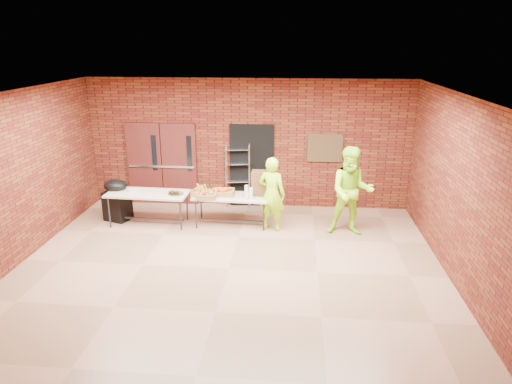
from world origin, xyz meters
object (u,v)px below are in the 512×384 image
table_left (148,195)px  table_right (231,198)px  covered_grill (117,200)px  volunteer_man (351,191)px  wire_rack (238,176)px  coffee_dispenser (261,183)px  volunteer_woman (272,194)px

table_left → table_right: (1.90, 0.10, -0.05)m
covered_grill → volunteer_man: 5.40m
table_left → covered_grill: size_ratio=1.89×
table_right → wire_rack: bearing=92.7°
coffee_dispenser → volunteer_man: (1.98, -0.43, 0.00)m
coffee_dispenser → volunteer_woman: 0.46m
wire_rack → table_left: size_ratio=0.87×
table_left → covered_grill: 0.87m
volunteer_woman → volunteer_man: bearing=-163.9°
wire_rack → table_left: (-1.91, -1.31, -0.12)m
wire_rack → coffee_dispenser: bearing=-65.9°
wire_rack → table_right: bearing=-98.4°
coffee_dispenser → volunteer_man: volunteer_man is taller
covered_grill → volunteer_woman: 3.69m
volunteer_woman → volunteer_man: size_ratio=0.86×
covered_grill → volunteer_woman: (3.66, -0.27, 0.34)m
coffee_dispenser → wire_rack: bearing=122.4°
coffee_dispenser → covered_grill: size_ratio=0.54×
wire_rack → volunteer_man: 3.03m
table_left → volunteer_man: volunteer_man is taller
wire_rack → volunteer_man: volunteer_man is taller
table_right → coffee_dispenser: size_ratio=3.25×
table_left → volunteer_woman: 2.84m
volunteer_man → table_left: bearing=179.6°
covered_grill → volunteer_man: (5.37, -0.35, 0.48)m
table_right → volunteer_man: bearing=-2.8°
table_left → coffee_dispenser: coffee_dispenser is taller
table_left → table_right: 1.91m
coffee_dispenser → volunteer_man: 2.03m
table_right → covered_grill: bearing=-179.1°
table_left → coffee_dispenser: (2.56, 0.27, 0.28)m
table_left → volunteer_woman: bearing=1.0°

